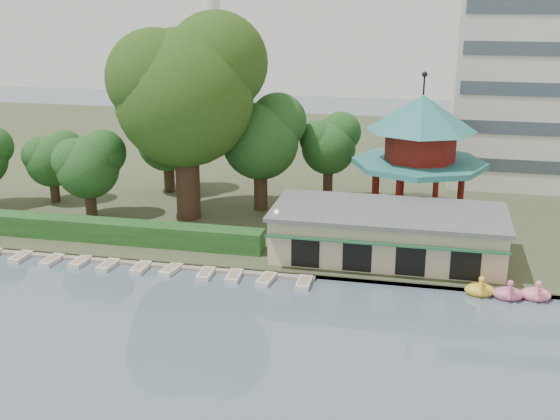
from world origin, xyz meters
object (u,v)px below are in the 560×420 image
(dock, at_px, (110,259))
(boathouse, at_px, (388,233))
(big_tree, at_px, (187,87))
(pavilion, at_px, (420,146))

(dock, xyz_separation_m, boathouse, (22.00, 4.77, 2.25))
(big_tree, bearing_deg, dock, -106.07)
(boathouse, relative_size, pavilion, 1.38)
(pavilion, bearing_deg, big_tree, -169.67)
(boathouse, relative_size, big_tree, 0.98)
(pavilion, bearing_deg, boathouse, -101.28)
(dock, xyz_separation_m, pavilion, (24.00, 14.80, 7.36))
(dock, height_order, boathouse, boathouse)
(dock, height_order, big_tree, big_tree)
(big_tree, bearing_deg, pavilion, 10.33)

